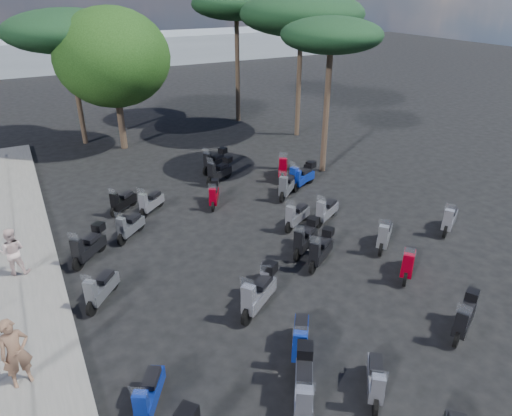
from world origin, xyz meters
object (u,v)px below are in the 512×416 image
scooter_15 (305,239)px  scooter_28 (302,176)px  scooter_14 (300,339)px  scooter_13 (375,380)px  scooter_16 (214,195)px  scooter_27 (408,263)px  scooter_8 (259,293)px  scooter_2 (149,395)px  scooter_7 (304,388)px  scooter_22 (287,186)px  scooter_3 (101,289)px  pine_1 (302,14)px  scooter_26 (449,219)px  scooter_32 (321,250)px  scooter_20 (384,235)px  broadleaf_tree (113,58)px  scooter_31 (215,161)px  scooter_4 (89,246)px  scooter_9 (266,278)px  scooter_11 (123,202)px  scooter_19 (464,318)px  scooter_23 (283,168)px  pedestrian_far (12,252)px  scooter_29 (302,178)px  pine_2 (66,31)px  scooter_30 (326,211)px  woman (15,353)px  scooter_5 (130,227)px  scooter_21 (297,216)px  pine_0 (236,4)px  scooter_10 (151,203)px  pine_3 (331,36)px  scooter_17 (220,171)px

scooter_15 → scooter_28: scooter_28 is taller
scooter_14 → scooter_13: bearing=149.4°
scooter_13 → scooter_16: 10.53m
scooter_14 → scooter_16: size_ratio=1.06×
scooter_27 → scooter_8: bearing=41.7°
scooter_2 → scooter_7: bearing=-174.3°
scooter_8 → scooter_22: (4.59, 6.04, -0.08)m
scooter_3 → pine_1: pine_1 is taller
scooter_26 → scooter_32: 5.42m
scooter_20 → broadleaf_tree: bearing=-20.0°
scooter_31 → scooter_4: bearing=100.9°
scooter_9 → pine_1: bearing=-94.9°
scooter_16 → pine_1: size_ratio=0.17×
scooter_32 → scooter_11: bearing=1.5°
scooter_13 → scooter_15: (1.96, 5.74, 0.07)m
scooter_3 → scooter_13: bearing=167.7°
scooter_19 → scooter_23: size_ratio=0.92×
scooter_20 → scooter_32: (-2.50, 0.18, 0.03)m
pedestrian_far → scooter_22: size_ratio=1.10×
scooter_31 → scooter_29: bearing=-170.8°
scooter_23 → broadleaf_tree: broadleaf_tree is taller
scooter_19 → pine_2: pine_2 is taller
scooter_30 → scooter_27: bearing=153.6°
woman → scooter_5: woman is taller
scooter_21 → pine_0: pine_0 is taller
scooter_21 → pedestrian_far: bearing=54.1°
scooter_8 → pine_2: bearing=-29.4°
woman → scooter_10: woman is taller
scooter_5 → scooter_13: 9.91m
scooter_11 → scooter_31: bearing=-102.1°
scooter_2 → scooter_13: 4.86m
scooter_8 → scooter_27: bearing=-133.4°
scooter_28 → scooter_31: bearing=18.0°
scooter_3 → pine_3: size_ratio=0.19×
scooter_10 → pine_2: (-0.81, 10.43, 5.54)m
scooter_19 → pedestrian_far: bearing=23.4°
scooter_15 → scooter_20: size_ratio=1.07×
scooter_23 → scooter_26: scooter_23 is taller
scooter_8 → scooter_29: size_ratio=1.16×
scooter_29 → scooter_32: scooter_32 is taller
scooter_17 → scooter_23: (2.79, -0.95, 0.00)m
scooter_16 → scooter_5: bearing=44.6°
scooter_10 → scooter_30: 6.84m
scooter_32 → scooter_2: bearing=81.4°
scooter_3 → woman: bearing=87.0°
scooter_15 → scooter_20: (2.53, -1.03, -0.03)m
scooter_7 → pine_2: 21.71m
scooter_15 → scooter_20: scooter_20 is taller
woman → scooter_29: woman is taller
scooter_14 → scooter_30: 7.09m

